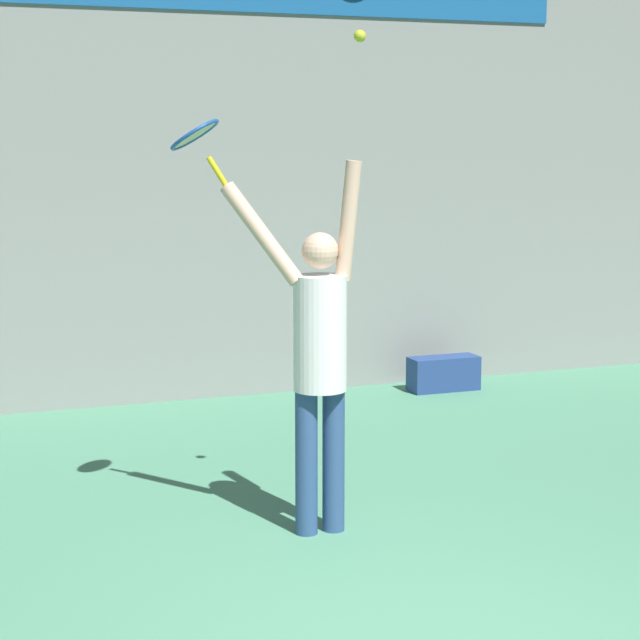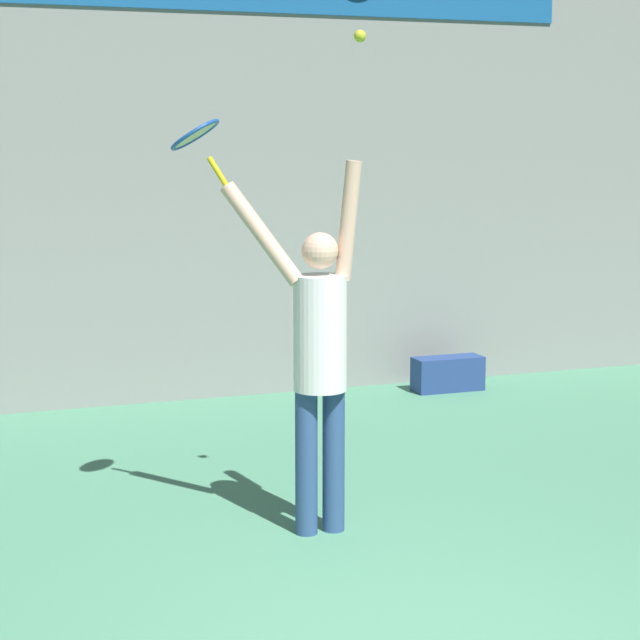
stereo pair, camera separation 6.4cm
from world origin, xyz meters
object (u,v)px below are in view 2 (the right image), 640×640
object	(u,v)px
tennis_racket	(197,138)
equipment_bag	(448,374)
tennis_ball	(360,36)
tennis_player	(319,350)

from	to	relation	value
tennis_racket	equipment_bag	distance (m)	4.66
tennis_racket	tennis_ball	world-z (taller)	tennis_ball
equipment_bag	tennis_racket	bearing A→B (deg)	-136.66
equipment_bag	tennis_player	bearing A→B (deg)	-127.04
tennis_ball	equipment_bag	size ratio (longest dim) A/B	0.11
tennis_ball	equipment_bag	world-z (taller)	tennis_ball
tennis_ball	equipment_bag	bearing A→B (deg)	55.99
tennis_racket	tennis_ball	bearing A→B (deg)	-24.34
tennis_player	tennis_racket	size ratio (longest dim) A/B	5.21
tennis_player	tennis_racket	distance (m)	1.39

